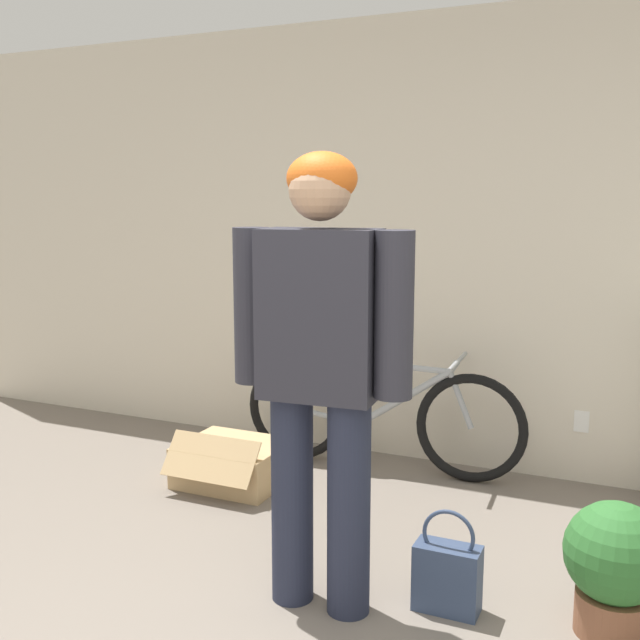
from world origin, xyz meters
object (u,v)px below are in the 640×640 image
potted_plant (615,563)px  cardboard_box (233,463)px  person (320,351)px  handbag (447,575)px  bicycle (380,414)px

potted_plant → cardboard_box: bearing=160.9°
person → handbag: size_ratio=4.25×
person → bicycle: 1.65m
person → handbag: 0.99m
person → handbag: bearing=14.1°
handbag → cardboard_box: 1.62m
bicycle → potted_plant: 1.82m
cardboard_box → potted_plant: bearing=-19.1°
handbag → potted_plant: (0.59, 0.09, 0.13)m
handbag → bicycle: bearing=119.7°
person → potted_plant: (1.05, 0.25, -0.74)m
handbag → cardboard_box: bearing=151.0°
potted_plant → bicycle: bearing=137.6°
bicycle → handbag: (0.75, -1.32, -0.19)m
bicycle → person: bearing=-81.9°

